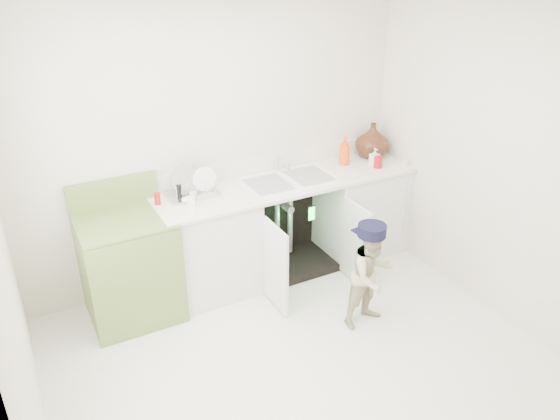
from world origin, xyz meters
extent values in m
plane|color=beige|center=(0.00, 0.00, 0.00)|extent=(3.50, 3.50, 0.00)
cube|color=beige|center=(0.00, 1.50, 1.25)|extent=(3.50, 2.50, 0.02)
cube|color=beige|center=(0.00, -1.50, 1.25)|extent=(3.50, 2.50, 0.02)
cube|color=beige|center=(-1.75, 0.00, 1.25)|extent=(2.50, 3.00, 0.02)
cube|color=beige|center=(1.75, 0.00, 1.25)|extent=(2.50, 3.00, 0.02)
plane|color=white|center=(0.00, 0.00, 2.50)|extent=(3.50, 3.50, 0.00)
cube|color=silver|center=(-0.25, 1.20, 0.43)|extent=(0.80, 0.60, 0.86)
cube|color=silver|center=(1.35, 1.20, 0.43)|extent=(0.80, 0.60, 0.86)
cube|color=black|center=(0.55, 1.47, 0.43)|extent=(0.80, 0.06, 0.86)
cube|color=black|center=(0.55, 1.20, 0.03)|extent=(0.80, 0.60, 0.06)
cylinder|color=gray|center=(0.48, 1.30, 0.45)|extent=(0.05, 0.05, 0.70)
cylinder|color=gray|center=(0.62, 1.30, 0.45)|extent=(0.05, 0.05, 0.70)
cylinder|color=gray|center=(0.55, 1.25, 0.62)|extent=(0.07, 0.18, 0.07)
cube|color=silver|center=(0.15, 0.70, 0.40)|extent=(0.03, 0.40, 0.76)
cube|color=silver|center=(0.95, 0.70, 0.40)|extent=(0.02, 0.40, 0.76)
cube|color=white|center=(0.55, 1.20, 0.89)|extent=(2.44, 0.64, 0.03)
cube|color=white|center=(0.55, 1.49, 0.98)|extent=(2.44, 0.02, 0.15)
cube|color=white|center=(0.55, 1.20, 0.90)|extent=(0.85, 0.55, 0.02)
cube|color=gray|center=(0.34, 1.20, 0.91)|extent=(0.34, 0.40, 0.01)
cube|color=gray|center=(0.76, 1.20, 0.91)|extent=(0.34, 0.40, 0.01)
cylinder|color=silver|center=(0.55, 1.42, 0.99)|extent=(0.03, 0.03, 0.17)
cylinder|color=silver|center=(0.55, 1.36, 1.06)|extent=(0.02, 0.14, 0.02)
cylinder|color=silver|center=(0.66, 1.42, 0.94)|extent=(0.04, 0.04, 0.06)
cylinder|color=silver|center=(1.68, 0.89, 0.55)|extent=(0.01, 0.01, 0.70)
cube|color=silver|center=(1.68, 0.98, 0.93)|extent=(0.04, 0.02, 0.06)
cube|color=silver|center=(-0.31, 1.32, 0.91)|extent=(0.42, 0.28, 0.02)
cylinder|color=silver|center=(-0.34, 1.34, 0.98)|extent=(0.26, 0.10, 0.25)
cylinder|color=white|center=(-0.20, 1.32, 0.97)|extent=(0.21, 0.05, 0.20)
cylinder|color=silver|center=(-0.48, 1.22, 0.98)|extent=(0.01, 0.01, 0.12)
cylinder|color=silver|center=(-0.39, 1.22, 0.98)|extent=(0.01, 0.01, 0.12)
cylinder|color=silver|center=(-0.31, 1.22, 0.98)|extent=(0.01, 0.01, 0.12)
cylinder|color=silver|center=(-0.22, 1.22, 0.98)|extent=(0.01, 0.01, 0.12)
cylinder|color=silver|center=(-0.14, 1.22, 0.98)|extent=(0.01, 0.01, 0.12)
imported|color=#4C2B15|center=(1.55, 1.34, 1.07)|extent=(0.33, 0.33, 0.34)
imported|color=#FF4B0D|center=(1.20, 1.30, 1.04)|extent=(0.11, 0.11, 0.28)
imported|color=silver|center=(1.44, 1.14, 0.98)|extent=(0.08, 0.08, 0.17)
cylinder|color=#A90E17|center=(1.43, 1.08, 0.96)|extent=(0.08, 0.08, 0.11)
cylinder|color=#AD120E|center=(-0.62, 1.28, 0.95)|extent=(0.05, 0.05, 0.10)
cylinder|color=#C5BC90|center=(-0.35, 1.20, 0.94)|extent=(0.06, 0.06, 0.08)
cylinder|color=black|center=(-0.42, 1.32, 0.96)|extent=(0.04, 0.04, 0.12)
cube|color=white|center=(-0.40, 1.10, 0.95)|extent=(0.05, 0.05, 0.09)
cube|color=olive|center=(-0.93, 1.18, 0.43)|extent=(0.72, 0.65, 0.87)
cube|color=olive|center=(-0.93, 1.18, 0.88)|extent=(0.72, 0.65, 0.02)
cube|color=olive|center=(-0.93, 1.46, 1.00)|extent=(0.72, 0.06, 0.23)
cylinder|color=black|center=(-1.11, 1.02, 0.88)|extent=(0.16, 0.16, 0.02)
cylinder|color=silver|center=(-1.11, 1.02, 0.89)|extent=(0.19, 0.19, 0.01)
cylinder|color=black|center=(-1.11, 1.33, 0.88)|extent=(0.16, 0.16, 0.02)
cylinder|color=silver|center=(-1.11, 1.33, 0.89)|extent=(0.19, 0.19, 0.01)
cylinder|color=black|center=(-0.75, 1.02, 0.88)|extent=(0.16, 0.16, 0.02)
cylinder|color=silver|center=(-0.75, 1.02, 0.89)|extent=(0.19, 0.19, 0.01)
cylinder|color=black|center=(-0.75, 1.33, 0.88)|extent=(0.16, 0.16, 0.02)
cylinder|color=silver|center=(-0.75, 1.33, 0.89)|extent=(0.19, 0.19, 0.01)
imported|color=#C2B28B|center=(0.73, 0.17, 0.44)|extent=(0.46, 0.38, 0.88)
cylinder|color=black|center=(0.73, 0.17, 0.85)|extent=(0.24, 0.24, 0.09)
cube|color=black|center=(0.72, 0.27, 0.81)|extent=(0.18, 0.11, 0.01)
cube|color=black|center=(0.58, 0.86, 0.72)|extent=(0.07, 0.01, 0.14)
cube|color=#26F23F|center=(0.58, 0.85, 0.72)|extent=(0.06, 0.00, 0.12)
camera|label=1|loc=(-1.62, -2.68, 2.83)|focal=35.00mm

